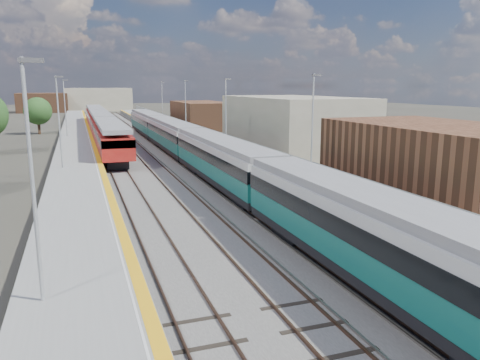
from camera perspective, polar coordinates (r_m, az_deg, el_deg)
ground at (r=58.25m, az=-10.31°, el=3.63°), size 320.00×320.00×0.00m
ballast_bed at (r=60.41m, az=-12.80°, el=3.83°), size 10.50×155.00×0.06m
tracks at (r=62.12m, az=-12.43°, el=4.12°), size 8.96×160.00×0.17m
platform_right at (r=61.62m, az=-5.83°, el=4.67°), size 4.70×155.00×8.52m
platform_left at (r=59.98m, az=-19.29°, el=3.89°), size 4.30×155.00×8.52m
buildings at (r=145.99m, az=-23.32°, el=11.68°), size 72.00×185.50×40.00m
green_train at (r=45.10m, az=-5.82°, el=4.34°), size 2.83×78.86×3.12m
red_train at (r=72.33m, az=-16.59°, el=6.59°), size 2.97×60.24×3.75m
tree_c at (r=82.52m, az=-23.44°, el=7.72°), size 4.37×4.37×5.92m
tree_d at (r=85.23m, az=3.80°, el=8.80°), size 4.52×4.52×6.12m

